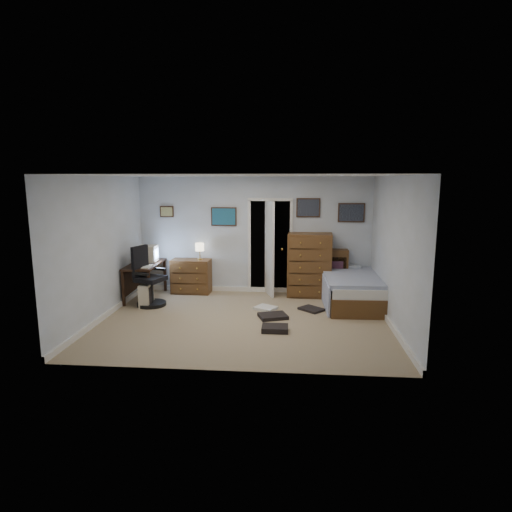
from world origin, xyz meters
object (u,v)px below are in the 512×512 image
(computer_desk, at_px, (141,271))
(office_chair, at_px, (148,283))
(low_dresser, at_px, (191,276))
(bed, at_px, (350,289))
(tall_dresser, at_px, (310,265))

(computer_desk, distance_m, office_chair, 0.59)
(low_dresser, height_order, bed, low_dresser)
(low_dresser, relative_size, tall_dresser, 0.62)
(computer_desk, relative_size, bed, 0.64)
(computer_desk, bearing_deg, bed, -2.87)
(office_chair, height_order, bed, office_chair)
(computer_desk, relative_size, low_dresser, 1.55)
(computer_desk, bearing_deg, tall_dresser, 5.69)
(low_dresser, relative_size, bed, 0.41)
(office_chair, xyz_separation_m, tall_dresser, (3.17, 0.96, 0.22))
(computer_desk, relative_size, tall_dresser, 0.97)
(tall_dresser, height_order, bed, tall_dresser)
(office_chair, distance_m, low_dresser, 1.17)
(low_dresser, height_order, tall_dresser, tall_dresser)
(office_chair, relative_size, low_dresser, 1.41)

